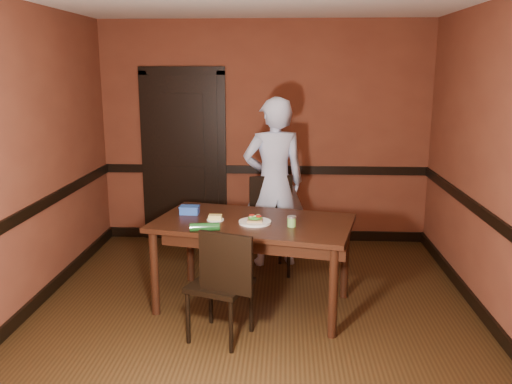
# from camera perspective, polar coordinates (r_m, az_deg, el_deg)

# --- Properties ---
(floor) EXTENTS (4.00, 4.50, 0.01)m
(floor) POSITION_cam_1_polar(r_m,az_deg,el_deg) (4.87, -0.23, -13.09)
(floor) COLOR black
(floor) RESTS_ON ground
(wall_back) EXTENTS (4.00, 0.02, 2.70)m
(wall_back) POSITION_cam_1_polar(r_m,az_deg,el_deg) (6.66, 0.91, 6.20)
(wall_back) COLOR brown
(wall_back) RESTS_ON ground
(wall_front) EXTENTS (4.00, 0.02, 2.70)m
(wall_front) POSITION_cam_1_polar(r_m,az_deg,el_deg) (2.27, -3.67, -7.39)
(wall_front) COLOR brown
(wall_front) RESTS_ON ground
(wall_left) EXTENTS (0.02, 4.50, 2.70)m
(wall_left) POSITION_cam_1_polar(r_m,az_deg,el_deg) (4.98, -23.93, 2.75)
(wall_left) COLOR brown
(wall_left) RESTS_ON ground
(wall_right) EXTENTS (0.02, 4.50, 2.70)m
(wall_right) POSITION_cam_1_polar(r_m,az_deg,el_deg) (4.76, 24.56, 2.27)
(wall_right) COLOR brown
(wall_right) RESTS_ON ground
(dado_back) EXTENTS (4.00, 0.03, 0.10)m
(dado_back) POSITION_cam_1_polar(r_m,az_deg,el_deg) (6.72, 0.89, 2.37)
(dado_back) COLOR black
(dado_back) RESTS_ON ground
(dado_left) EXTENTS (0.03, 4.50, 0.10)m
(dado_left) POSITION_cam_1_polar(r_m,az_deg,el_deg) (5.06, -23.32, -2.27)
(dado_left) COLOR black
(dado_left) RESTS_ON ground
(dado_right) EXTENTS (0.03, 4.50, 0.10)m
(dado_right) POSITION_cam_1_polar(r_m,az_deg,el_deg) (4.85, 23.90, -2.95)
(dado_right) COLOR black
(dado_right) RESTS_ON ground
(baseboard_back) EXTENTS (4.00, 0.03, 0.12)m
(baseboard_back) POSITION_cam_1_polar(r_m,az_deg,el_deg) (6.92, 0.87, -4.48)
(baseboard_back) COLOR black
(baseboard_back) RESTS_ON ground
(baseboard_left) EXTENTS (0.03, 4.50, 0.12)m
(baseboard_left) POSITION_cam_1_polar(r_m,az_deg,el_deg) (5.33, -22.50, -11.02)
(baseboard_left) COLOR black
(baseboard_left) RESTS_ON ground
(baseboard_right) EXTENTS (0.03, 4.50, 0.12)m
(baseboard_right) POSITION_cam_1_polar(r_m,az_deg,el_deg) (5.13, 23.02, -12.02)
(baseboard_right) COLOR black
(baseboard_right) RESTS_ON ground
(door) EXTENTS (1.05, 0.07, 2.20)m
(door) POSITION_cam_1_polar(r_m,az_deg,el_deg) (6.78, -7.60, 3.99)
(door) COLOR black
(door) RESTS_ON ground
(dining_table) EXTENTS (1.89, 1.32, 0.81)m
(dining_table) POSITION_cam_1_polar(r_m,az_deg,el_deg) (4.94, -0.31, -7.54)
(dining_table) COLOR black
(dining_table) RESTS_ON floor
(chair_far) EXTENTS (0.56, 0.56, 1.00)m
(chair_far) POSITION_cam_1_polar(r_m,az_deg,el_deg) (5.71, 1.02, -3.65)
(chair_far) COLOR black
(chair_far) RESTS_ON floor
(chair_near) EXTENTS (0.56, 0.56, 0.94)m
(chair_near) POSITION_cam_1_polar(r_m,az_deg,el_deg) (4.37, -3.83, -9.51)
(chair_near) COLOR black
(chair_near) RESTS_ON floor
(person) EXTENTS (0.75, 0.58, 1.84)m
(person) POSITION_cam_1_polar(r_m,az_deg,el_deg) (5.86, 1.89, 1.00)
(person) COLOR silver
(person) RESTS_ON floor
(sandwich_plate) EXTENTS (0.28, 0.28, 0.07)m
(sandwich_plate) POSITION_cam_1_polar(r_m,az_deg,el_deg) (4.74, -0.12, -3.06)
(sandwich_plate) COLOR white
(sandwich_plate) RESTS_ON dining_table
(sauce_jar) EXTENTS (0.08, 0.08, 0.09)m
(sauce_jar) POSITION_cam_1_polar(r_m,az_deg,el_deg) (4.64, 3.78, -3.10)
(sauce_jar) COLOR #659B49
(sauce_jar) RESTS_ON dining_table
(cheese_saucer) EXTENTS (0.16, 0.16, 0.05)m
(cheese_saucer) POSITION_cam_1_polar(r_m,az_deg,el_deg) (4.84, -4.31, -2.76)
(cheese_saucer) COLOR white
(cheese_saucer) RESTS_ON dining_table
(food_tub) EXTENTS (0.18, 0.13, 0.08)m
(food_tub) POSITION_cam_1_polar(r_m,az_deg,el_deg) (5.07, -7.01, -1.88)
(food_tub) COLOR #2853B6
(food_tub) RESTS_ON dining_table
(wrapped_veg) EXTENTS (0.26, 0.11, 0.07)m
(wrapped_veg) POSITION_cam_1_polar(r_m,az_deg,el_deg) (4.53, -5.43, -3.68)
(wrapped_veg) COLOR #123E15
(wrapped_veg) RESTS_ON dining_table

